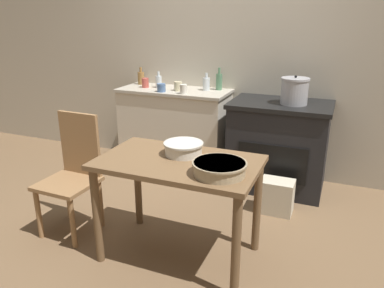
# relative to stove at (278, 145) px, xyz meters

# --- Properties ---
(ground_plane) EXTENTS (14.00, 14.00, 0.00)m
(ground_plane) POSITION_rel_stove_xyz_m (-0.63, -1.24, -0.44)
(ground_plane) COLOR brown
(wall_back) EXTENTS (8.00, 0.07, 2.55)m
(wall_back) POSITION_rel_stove_xyz_m (-0.63, 0.34, 0.84)
(wall_back) COLOR beige
(wall_back) RESTS_ON ground_plane
(counter_cabinet) EXTENTS (1.18, 0.53, 0.90)m
(counter_cabinet) POSITION_rel_stove_xyz_m (-1.14, 0.06, 0.02)
(counter_cabinet) COLOR beige
(counter_cabinet) RESTS_ON ground_plane
(stove) EXTENTS (0.94, 0.65, 0.87)m
(stove) POSITION_rel_stove_xyz_m (0.00, 0.00, 0.00)
(stove) COLOR black
(stove) RESTS_ON ground_plane
(work_table) EXTENTS (1.07, 0.65, 0.73)m
(work_table) POSITION_rel_stove_xyz_m (-0.43, -1.42, 0.18)
(work_table) COLOR brown
(work_table) RESTS_ON ground_plane
(chair) EXTENTS (0.41, 0.41, 0.94)m
(chair) POSITION_rel_stove_xyz_m (-1.35, -1.39, 0.05)
(chair) COLOR #997047
(chair) RESTS_ON ground_plane
(flour_sack) EXTENTS (0.28, 0.20, 0.30)m
(flour_sack) POSITION_rel_stove_xyz_m (0.10, -0.53, -0.29)
(flour_sack) COLOR beige
(flour_sack) RESTS_ON ground_plane
(stock_pot) EXTENTS (0.26, 0.26, 0.27)m
(stock_pot) POSITION_rel_stove_xyz_m (0.11, -0.04, 0.55)
(stock_pot) COLOR #A8A8AD
(stock_pot) RESTS_ON stove
(mixing_bowl_large) EXTENTS (0.27, 0.27, 0.09)m
(mixing_bowl_large) POSITION_rel_stove_xyz_m (-0.44, -1.31, 0.35)
(mixing_bowl_large) COLOR silver
(mixing_bowl_large) RESTS_ON work_table
(mixing_bowl_small) EXTENTS (0.33, 0.33, 0.08)m
(mixing_bowl_small) POSITION_rel_stove_xyz_m (-0.10, -1.54, 0.34)
(mixing_bowl_small) COLOR tan
(mixing_bowl_small) RESTS_ON work_table
(bottle_far_left) EXTENTS (0.07, 0.07, 0.19)m
(bottle_far_left) POSITION_rel_stove_xyz_m (-1.61, 0.19, 0.54)
(bottle_far_left) COLOR olive
(bottle_far_left) RESTS_ON counter_cabinet
(bottle_left) EXTENTS (0.07, 0.07, 0.18)m
(bottle_left) POSITION_rel_stove_xyz_m (-0.81, 0.13, 0.53)
(bottle_left) COLOR silver
(bottle_left) RESTS_ON counter_cabinet
(bottle_mid_left) EXTENTS (0.07, 0.07, 0.18)m
(bottle_mid_left) POSITION_rel_stove_xyz_m (-1.33, 0.08, 0.53)
(bottle_mid_left) COLOR silver
(bottle_mid_left) RESTS_ON counter_cabinet
(bottle_center_left) EXTENTS (0.07, 0.07, 0.23)m
(bottle_center_left) POSITION_rel_stove_xyz_m (-0.69, 0.21, 0.55)
(bottle_center_left) COLOR #517F5B
(bottle_center_left) RESTS_ON counter_cabinet
(cup_center) EXTENTS (0.07, 0.07, 0.09)m
(cup_center) POSITION_rel_stove_xyz_m (-0.95, -0.13, 0.51)
(cup_center) COLOR silver
(cup_center) RESTS_ON counter_cabinet
(cup_center_right) EXTENTS (0.09, 0.09, 0.09)m
(cup_center_right) POSITION_rel_stove_xyz_m (-1.07, -0.00, 0.51)
(cup_center_right) COLOR beige
(cup_center_right) RESTS_ON counter_cabinet
(cup_mid_right) EXTENTS (0.09, 0.09, 0.08)m
(cup_mid_right) POSITION_rel_stove_xyz_m (-1.20, -0.12, 0.51)
(cup_mid_right) COLOR #4C6B99
(cup_mid_right) RESTS_ON counter_cabinet
(cup_right) EXTENTS (0.08, 0.08, 0.10)m
(cup_right) POSITION_rel_stove_xyz_m (-1.47, 0.03, 0.51)
(cup_right) COLOR #B74C42
(cup_right) RESTS_ON counter_cabinet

